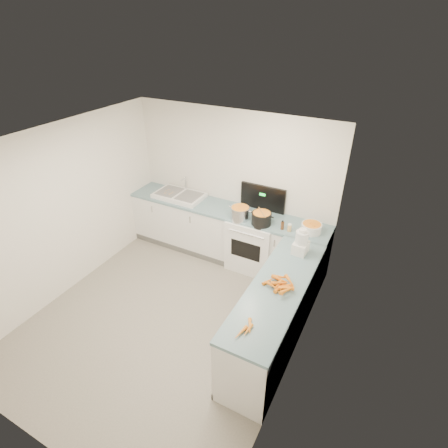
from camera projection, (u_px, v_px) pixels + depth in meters
The scene contains 20 objects.
floor at pixel (169, 317), 4.97m from camera, with size 3.50×4.00×0.00m, color gray, non-canonical shape.
ceiling at pixel (150, 147), 3.68m from camera, with size 3.50×4.00×0.00m, color white, non-canonical shape.
wall_back at pixel (233, 185), 5.84m from camera, with size 3.50×2.50×0.00m, color white, non-canonical shape.
wall_front at pixel (12, 370), 2.81m from camera, with size 3.50×2.50×0.00m, color white, non-canonical shape.
wall_left at pixel (63, 213), 5.02m from camera, with size 4.00×2.50×0.00m, color white, non-canonical shape.
wall_right at pixel (298, 290), 3.63m from camera, with size 4.00×2.50×0.00m, color white, non-canonical shape.
counter_back at pixel (225, 233), 6.01m from camera, with size 3.50×0.62×0.94m.
counter_right at pixel (275, 315), 4.38m from camera, with size 0.62×2.20×0.94m.
stove at pixel (254, 241), 5.78m from camera, with size 0.76×0.65×1.36m.
sink at pixel (179, 195), 6.11m from camera, with size 0.86×0.52×0.31m.
steel_pot at pixel (240, 214), 5.45m from camera, with size 0.30×0.30×0.22m, color silver.
black_pot at pixel (261, 219), 5.31m from camera, with size 0.30×0.30×0.21m, color black.
wooden_spoon at pixel (262, 212), 5.25m from camera, with size 0.01×0.01×0.33m, color #AD7A47.
mixing_bowl at pixel (311, 228), 5.12m from camera, with size 0.30×0.30×0.14m, color white.
extract_bottle at pixel (282, 226), 5.19m from camera, with size 0.05×0.05×0.12m, color #593319.
spice_jar at pixel (289, 228), 5.15m from camera, with size 0.06×0.06×0.10m, color #E5B266.
food_processor at pixel (301, 243), 4.63m from camera, with size 0.20×0.23×0.37m.
carrot_pile at pixel (281, 284), 4.10m from camera, with size 0.39×0.37×0.09m.
peeled_carrots at pixel (246, 329), 3.54m from camera, with size 0.14×0.32×0.04m.
peelings at pixel (169, 192), 6.14m from camera, with size 0.24×0.23×0.01m.
Camera 1 is at (2.35, -2.79, 3.71)m, focal length 28.00 mm.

